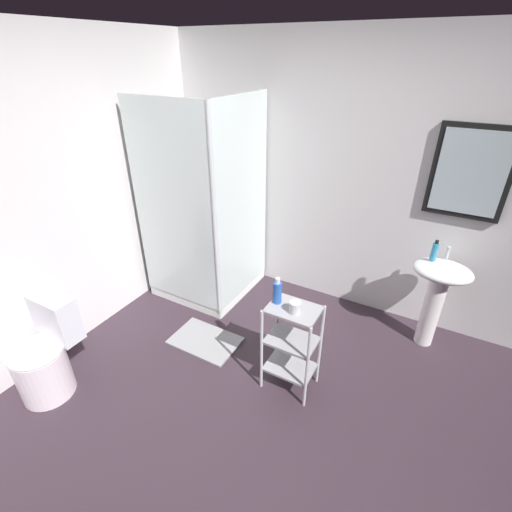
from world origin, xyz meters
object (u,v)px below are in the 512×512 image
Objects in this scene: pedestal_sink at (438,288)px; bath_mat at (205,341)px; storage_cart at (292,342)px; shampoo_bottle_blue at (277,292)px; hand_soap_bottle at (434,251)px; toilet at (46,357)px; rinse_cup at (295,307)px; shower_stall at (209,254)px.

pedestal_sink is 2.05m from bath_mat.
bath_mat is (-0.86, 0.07, -0.43)m from storage_cart.
hand_soap_bottle is at bearing 49.66° from shampoo_bottle_blue.
shampoo_bottle_blue is at bearing 32.78° from toilet.
rinse_cup reaches higher than storage_cart.
shower_stall is at bearing 79.65° from toilet.
hand_soap_bottle is at bearing 165.82° from pedestal_sink.
pedestal_sink is 4.00× the size of shampoo_bottle_blue.
shower_stall is 0.91m from bath_mat.
storage_cart is 0.35m from rinse_cup.
bath_mat is at bearing -150.60° from pedestal_sink.
pedestal_sink reaches higher than toilet.
hand_soap_bottle is at bearing 54.44° from storage_cart.
pedestal_sink reaches higher than bath_mat.
storage_cart is at bearing -4.41° from bath_mat.
toilet is at bearing -147.22° from shampoo_bottle_blue.
toilet is at bearing -100.35° from shower_stall.
rinse_cup is at bearing -31.17° from shower_stall.
pedestal_sink is at bearing 38.81° from toilet.
shampoo_bottle_blue reaches higher than rinse_cup.
shower_stall reaches higher than storage_cart.
bath_mat is (-1.62, -0.99, -0.88)m from hand_soap_bottle.
shower_stall is at bearing -171.22° from hand_soap_bottle.
shower_stall reaches higher than shampoo_bottle_blue.
storage_cart is at bearing 123.97° from rinse_cup.
shower_stall is 2.70× the size of storage_cart.
pedestal_sink is at bearing 50.47° from storage_cart.
rinse_cup reaches higher than bath_mat.
storage_cart is at bearing -30.46° from shower_stall.
shower_stall reaches higher than hand_soap_bottle.
hand_soap_bottle is 2.09× the size of rinse_cup.
pedestal_sink is at bearing 52.23° from rinse_cup.
storage_cart is 0.97m from bath_mat.
shower_stall is 1.47m from storage_cart.
toilet is at bearing -149.76° from storage_cart.
hand_soap_bottle reaches higher than toilet.
rinse_cup is at bearing -123.79° from hand_soap_bottle.
pedestal_sink is 0.33m from hand_soap_bottle.
storage_cart is 4.17× the size of hand_soap_bottle.
rinse_cup is (1.60, 0.88, 0.47)m from toilet.
toilet is at bearing -151.12° from rinse_cup.
toilet is at bearing -139.70° from hand_soap_bottle.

